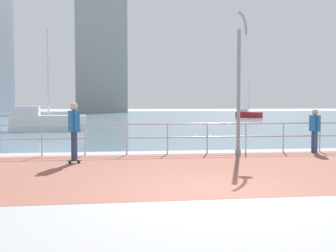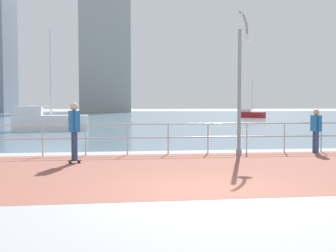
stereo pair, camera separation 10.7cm
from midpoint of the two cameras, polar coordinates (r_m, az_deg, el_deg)
ground at (r=47.69m, az=-5.21°, el=0.98°), size 220.00×220.00×0.00m
brick_paving at (r=10.70m, az=2.69°, el=-6.13°), size 28.00×6.77×0.01m
harbor_water at (r=58.83m, az=-5.64°, el=1.36°), size 180.00×88.00×0.00m
waterfront_railing at (r=13.94m, az=0.25°, el=-0.96°), size 25.25×0.06×1.06m
lamppost at (r=14.02m, az=10.55°, el=6.87°), size 0.65×0.67×4.80m
skateboarder at (r=12.00m, az=-12.81°, el=-0.13°), size 0.41×0.54×1.76m
bystander at (r=15.20m, az=20.29°, el=-0.20°), size 0.27×0.56×1.54m
sailboat_yellow at (r=27.39m, az=-16.37°, el=0.67°), size 4.78×1.71×6.62m
sailboat_blue at (r=53.76m, az=11.67°, el=1.66°), size 2.96×3.43×4.89m
tower_steel at (r=96.00m, az=-8.75°, el=10.03°), size 11.12×13.46×28.57m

